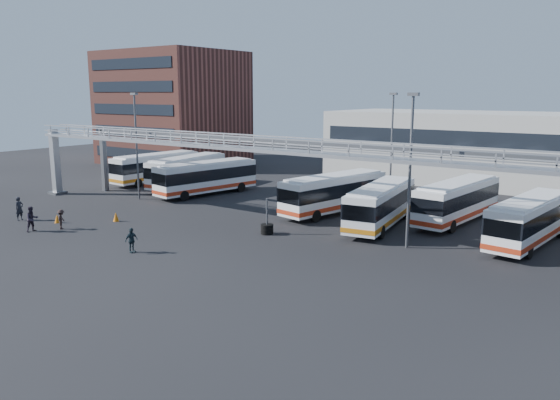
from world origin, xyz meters
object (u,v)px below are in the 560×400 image
Objects in this scene: light_pole_back at (392,140)px; pedestrian_d at (131,240)px; bus_1 at (187,170)px; cone_right at (116,217)px; pedestrian_c at (61,219)px; light_pole_mid at (410,163)px; bus_2 at (206,177)px; bus_8 at (530,219)px; pedestrian_b at (32,219)px; cone_left at (57,219)px; tire_stack at (267,228)px; bus_5 at (334,192)px; pedestrian_a at (19,209)px; bus_0 at (156,167)px; bus_6 at (381,204)px; light_pole_left at (136,140)px; bus_7 at (458,200)px.

light_pole_back is 6.23× the size of pedestrian_d.
bus_1 reaches higher than cone_right.
light_pole_mid is at bearing -105.91° from pedestrian_c.
bus_2 reaches higher than bus_8.
cone_right is at bearing -15.51° from pedestrian_b.
cone_left is at bearing -84.18° from bus_2.
pedestrian_d is (-20.57, -16.95, -0.98)m from bus_8.
pedestrian_c is 15.71m from tire_stack.
bus_5 is at bearing 10.20° from bus_2.
bus_1 reaches higher than pedestrian_a.
bus_1 is 16.67m from cone_right.
bus_2 reaches higher than bus_0.
bus_2 is 18.63m from pedestrian_b.
light_pole_back is 30.53m from cone_left.
light_pole_mid is 31.07m from pedestrian_a.
light_pole_back reaches higher than bus_8.
bus_5 is (24.90, -2.40, 0.01)m from bus_0.
bus_1 reaches higher than bus_6.
bus_0 is 5.08m from bus_1.
light_pole_back is at bearing 84.15° from tire_stack.
pedestrian_b is at bearing -144.08° from bus_8.
light_pole_left is 0.90× the size of bus_5.
pedestrian_c is at bearing 85.04° from pedestrian_d.
light_pole_back is 18.37m from tire_stack.
light_pole_mid is 14.67× the size of cone_left.
light_pole_left is 28.02m from light_pole_mid.
pedestrian_a is (0.31, -19.36, -0.90)m from bus_1.
light_pole_left is 5.37× the size of pedestrian_b.
bus_8 is at bearing 25.06° from cone_left.
pedestrian_c is (0.83, -16.94, -1.11)m from bus_2.
light_pole_left reaches higher than pedestrian_a.
tire_stack is (14.73, 9.57, -0.50)m from pedestrian_b.
bus_0 reaches higher than bus_8.
bus_2 is 16.07m from cone_left.
bus_0 is 23.04m from pedestrian_b.
pedestrian_b is at bearing -69.31° from cone_left.
bus_5 is (14.92, -0.10, -0.01)m from bus_2.
pedestrian_b is 17.57m from tire_stack.
light_pole_left is 24.41m from light_pole_back.
tire_stack is at bearing -49.78° from pedestrian_b.
pedestrian_a is 1.02× the size of pedestrian_b.
bus_7 reaches higher than cone_right.
bus_8 is 26.67m from pedestrian_d.
bus_8 reaches higher than pedestrian_a.
bus_8 is (14.47, -9.44, -3.93)m from light_pole_back.
light_pole_back is 0.90× the size of bus_5.
light_pole_left is at bearing -166.18° from bus_8.
bus_7 is (4.36, 4.81, 0.03)m from bus_6.
bus_2 is 30.68m from bus_8.
bus_0 is 16.00× the size of cone_left.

